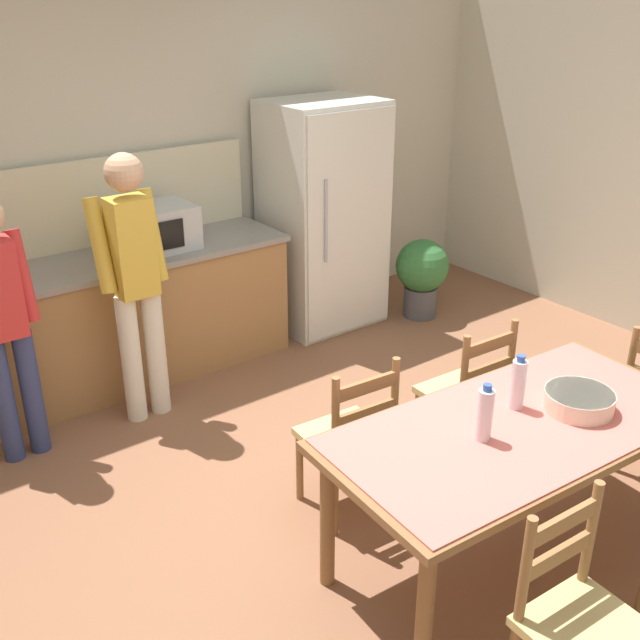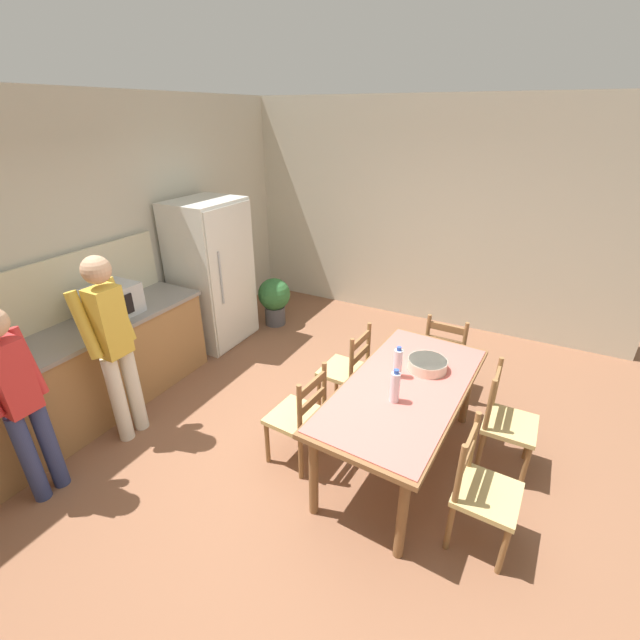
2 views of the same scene
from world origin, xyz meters
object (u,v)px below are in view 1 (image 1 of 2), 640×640
at_px(bottle_near_centre, 485,414).
at_px(chair_side_far_left, 350,438).
at_px(bottle_off_centre, 518,384).
at_px(person_at_sink, 3,318).
at_px(serving_bowl, 579,400).
at_px(person_at_counter, 134,276).
at_px(chair_side_near_left, 579,622).
at_px(potted_plant, 422,273).
at_px(dining_table, 517,439).
at_px(microwave, 157,228).
at_px(chair_side_far_right, 467,394).
at_px(refrigerator, 323,216).

relative_size(bottle_near_centre, chair_side_far_left, 0.30).
bearing_deg(bottle_off_centre, person_at_sink, 127.07).
xyz_separation_m(serving_bowl, person_at_counter, (-1.11, 2.39, 0.14)).
bearing_deg(bottle_off_centre, bottle_near_centre, -164.97).
xyz_separation_m(chair_side_near_left, person_at_sink, (-1.12, 3.02, 0.45)).
bearing_deg(serving_bowl, potted_plant, 60.06).
distance_m(dining_table, chair_side_far_left, 0.87).
distance_m(microwave, bottle_off_centre, 2.76).
bearing_deg(microwave, bottle_near_centre, -86.76).
xyz_separation_m(bottle_near_centre, chair_side_far_right, (0.69, 0.68, -0.46)).
xyz_separation_m(bottle_near_centre, bottle_off_centre, (0.33, 0.09, 0.00)).
bearing_deg(chair_side_far_right, refrigerator, -102.22).
relative_size(person_at_counter, potted_plant, 2.57).
bearing_deg(bottle_off_centre, serving_bowl, -41.14).
relative_size(microwave, bottle_off_centre, 1.85).
xyz_separation_m(microwave, chair_side_near_left, (-0.07, -3.52, -0.62)).
relative_size(person_at_sink, person_at_counter, 0.92).
bearing_deg(person_at_sink, chair_side_near_left, -159.67).
xyz_separation_m(bottle_near_centre, chair_side_near_left, (-0.23, -0.71, -0.46)).
height_order(bottle_off_centre, potted_plant, bottle_off_centre).
bearing_deg(person_at_counter, dining_table, -160.93).
bearing_deg(bottle_off_centre, dining_table, -133.77).
bearing_deg(dining_table, potted_plant, 53.89).
height_order(chair_side_near_left, chair_side_far_left, same).
xyz_separation_m(microwave, chair_side_far_right, (0.85, -2.12, -0.62)).
xyz_separation_m(serving_bowl, potted_plant, (1.42, 2.46, -0.44)).
xyz_separation_m(microwave, potted_plant, (2.12, -0.45, -0.67)).
bearing_deg(person_at_counter, potted_plant, -88.39).
relative_size(refrigerator, chair_side_far_right, 1.97).
height_order(chair_side_far_left, potted_plant, chair_side_far_left).
bearing_deg(bottle_off_centre, chair_side_far_right, 58.85).
distance_m(refrigerator, microwave, 1.42).
bearing_deg(potted_plant, microwave, 168.06).
xyz_separation_m(microwave, bottle_off_centre, (0.48, -2.72, -0.16)).
relative_size(dining_table, serving_bowl, 5.88).
distance_m(serving_bowl, person_at_counter, 2.64).
bearing_deg(chair_side_far_left, potted_plant, -137.81).
bearing_deg(chair_side_far_left, dining_table, 120.17).
height_order(dining_table, person_at_counter, person_at_counter).
relative_size(microwave, chair_side_far_left, 0.55).
distance_m(person_at_sink, person_at_counter, 0.79).
height_order(microwave, person_at_counter, person_at_counter).
height_order(bottle_off_centre, person_at_sink, person_at_sink).
height_order(refrigerator, person_at_sink, refrigerator).
relative_size(microwave, person_at_counter, 0.29).
height_order(serving_bowl, potted_plant, serving_bowl).
height_order(refrigerator, microwave, refrigerator).
relative_size(bottle_near_centre, person_at_sink, 0.17).
bearing_deg(refrigerator, chair_side_far_right, -105.14).
height_order(chair_side_near_left, potted_plant, chair_side_near_left).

